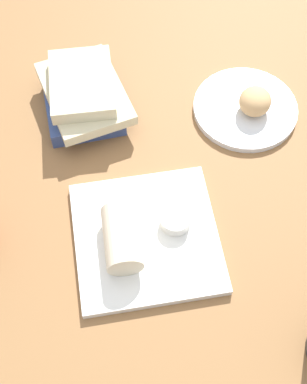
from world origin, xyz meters
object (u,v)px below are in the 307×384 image
square_plate (146,237)px  book_stack (83,95)px  breakfast_wrap (122,238)px  round_plate (245,109)px  sauce_cup (175,220)px  scone_pastry (255,101)px

square_plate → book_stack: (-31.17, -11.08, 3.49)cm
square_plate → breakfast_wrap: 6.08cm
round_plate → square_plate: (28.43, -22.38, 0.10)cm
square_plate → breakfast_wrap: bearing=-68.4°
sauce_cup → square_plate: bearing=-68.4°
round_plate → square_plate: size_ratio=0.85×
square_plate → round_plate: bearing=141.8°
breakfast_wrap → book_stack: (-32.87, -6.79, -0.48)cm
round_plate → square_plate: bearing=-38.2°
round_plate → scone_pastry: 3.65cm
round_plate → breakfast_wrap: breakfast_wrap is taller
square_plate → breakfast_wrap: breakfast_wrap is taller
scone_pastry → book_stack: size_ratio=0.29×
round_plate → sauce_cup: (26.31, -17.02, 2.21)cm
round_plate → scone_pastry: (0.82, 1.43, 3.25)cm
breakfast_wrap → sauce_cup: bearing=-163.0°
round_plate → sauce_cup: 31.41cm
square_plate → sauce_cup: bearing=111.6°
round_plate → book_stack: size_ratio=0.87×
scone_pastry → sauce_cup: bearing=-35.9°
sauce_cup → book_stack: 33.41cm
sauce_cup → book_stack: bearing=-150.5°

